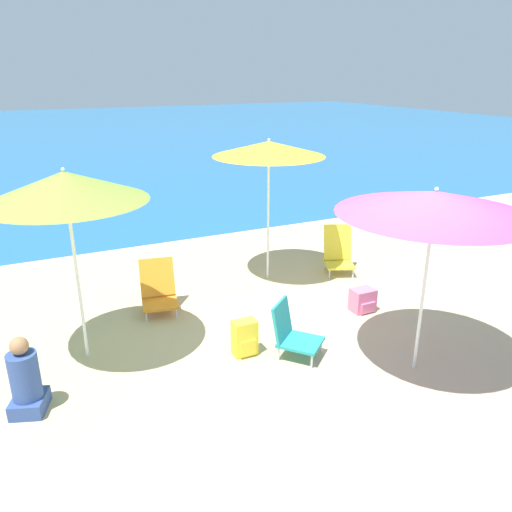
{
  "coord_description": "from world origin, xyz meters",
  "views": [
    {
      "loc": [
        -3.29,
        -3.91,
        3.17
      ],
      "look_at": [
        -0.76,
        1.36,
        1.0
      ],
      "focal_mm": 35.0,
      "sensor_mm": 36.0,
      "label": 1
    }
  ],
  "objects_px": {
    "beach_umbrella_purple": "(435,203)",
    "backpack_pink": "(363,300)",
    "beach_chair_yellow": "(338,252)",
    "person_seated_near": "(26,381)",
    "beach_chair_orange": "(158,289)",
    "backpack_yellow": "(245,338)",
    "beach_chair_teal": "(292,332)",
    "beach_umbrella_yellow": "(269,149)",
    "beach_umbrella_lime": "(65,187)"
  },
  "relations": [
    {
      "from": "beach_umbrella_purple",
      "to": "backpack_pink",
      "type": "distance_m",
      "value": 2.3
    },
    {
      "from": "beach_chair_yellow",
      "to": "person_seated_near",
      "type": "relative_size",
      "value": 0.94
    },
    {
      "from": "beach_chair_orange",
      "to": "person_seated_near",
      "type": "xyz_separation_m",
      "value": [
        -1.76,
        -1.64,
        0.03
      ]
    },
    {
      "from": "person_seated_near",
      "to": "backpack_yellow",
      "type": "bearing_deg",
      "value": 20.76
    },
    {
      "from": "beach_chair_yellow",
      "to": "beach_chair_teal",
      "type": "relative_size",
      "value": 1.13
    },
    {
      "from": "beach_umbrella_purple",
      "to": "beach_chair_yellow",
      "type": "xyz_separation_m",
      "value": [
        0.88,
        2.83,
        -1.59
      ]
    },
    {
      "from": "beach_chair_yellow",
      "to": "backpack_pink",
      "type": "distance_m",
      "value": 1.5
    },
    {
      "from": "beach_umbrella_yellow",
      "to": "beach_chair_teal",
      "type": "xyz_separation_m",
      "value": [
        -0.82,
        -2.23,
        -1.78
      ]
    },
    {
      "from": "beach_umbrella_purple",
      "to": "beach_chair_orange",
      "type": "bearing_deg",
      "value": 129.3
    },
    {
      "from": "beach_chair_orange",
      "to": "beach_umbrella_lime",
      "type": "bearing_deg",
      "value": -131.66
    },
    {
      "from": "beach_umbrella_yellow",
      "to": "backpack_pink",
      "type": "height_order",
      "value": "beach_umbrella_yellow"
    },
    {
      "from": "backpack_yellow",
      "to": "backpack_pink",
      "type": "bearing_deg",
      "value": 9.65
    },
    {
      "from": "person_seated_near",
      "to": "beach_chair_orange",
      "type": "bearing_deg",
      "value": 62.85
    },
    {
      "from": "beach_umbrella_yellow",
      "to": "beach_chair_orange",
      "type": "height_order",
      "value": "beach_umbrella_yellow"
    },
    {
      "from": "beach_chair_orange",
      "to": "beach_chair_yellow",
      "type": "relative_size",
      "value": 0.91
    },
    {
      "from": "beach_chair_yellow",
      "to": "backpack_yellow",
      "type": "height_order",
      "value": "beach_chair_yellow"
    },
    {
      "from": "beach_umbrella_yellow",
      "to": "beach_chair_teal",
      "type": "distance_m",
      "value": 2.97
    },
    {
      "from": "beach_umbrella_purple",
      "to": "person_seated_near",
      "type": "xyz_separation_m",
      "value": [
        -3.97,
        1.06,
        -1.59
      ]
    },
    {
      "from": "beach_chair_yellow",
      "to": "backpack_pink",
      "type": "bearing_deg",
      "value": -88.18
    },
    {
      "from": "beach_chair_orange",
      "to": "beach_umbrella_purple",
      "type": "bearing_deg",
      "value": -40.06
    },
    {
      "from": "backpack_pink",
      "to": "beach_chair_yellow",
      "type": "bearing_deg",
      "value": 69.16
    },
    {
      "from": "person_seated_near",
      "to": "beach_umbrella_purple",
      "type": "bearing_deg",
      "value": 4.91
    },
    {
      "from": "beach_umbrella_yellow",
      "to": "beach_chair_yellow",
      "type": "xyz_separation_m",
      "value": [
        1.19,
        -0.26,
        -1.74
      ]
    },
    {
      "from": "beach_umbrella_lime",
      "to": "backpack_yellow",
      "type": "height_order",
      "value": "beach_umbrella_lime"
    },
    {
      "from": "beach_chair_orange",
      "to": "person_seated_near",
      "type": "height_order",
      "value": "person_seated_near"
    },
    {
      "from": "beach_umbrella_purple",
      "to": "backpack_yellow",
      "type": "xyz_separation_m",
      "value": [
        -1.62,
        1.1,
        -1.71
      ]
    },
    {
      "from": "beach_umbrella_lime",
      "to": "beach_chair_teal",
      "type": "xyz_separation_m",
      "value": [
        2.19,
        -1.0,
        -1.73
      ]
    },
    {
      "from": "beach_chair_yellow",
      "to": "beach_chair_teal",
      "type": "height_order",
      "value": "beach_chair_yellow"
    },
    {
      "from": "beach_chair_orange",
      "to": "backpack_pink",
      "type": "distance_m",
      "value": 2.86
    },
    {
      "from": "beach_chair_orange",
      "to": "backpack_yellow",
      "type": "xyz_separation_m",
      "value": [
        0.6,
        -1.6,
        -0.09
      ]
    },
    {
      "from": "beach_umbrella_purple",
      "to": "person_seated_near",
      "type": "height_order",
      "value": "beach_umbrella_purple"
    },
    {
      "from": "backpack_pink",
      "to": "backpack_yellow",
      "type": "xyz_separation_m",
      "value": [
        -1.96,
        -0.33,
        0.05
      ]
    },
    {
      "from": "beach_chair_orange",
      "to": "backpack_yellow",
      "type": "distance_m",
      "value": 1.71
    },
    {
      "from": "beach_umbrella_lime",
      "to": "beach_chair_yellow",
      "type": "distance_m",
      "value": 4.63
    },
    {
      "from": "beach_chair_teal",
      "to": "backpack_yellow",
      "type": "distance_m",
      "value": 0.56
    },
    {
      "from": "beach_umbrella_yellow",
      "to": "person_seated_near",
      "type": "bearing_deg",
      "value": -151.12
    },
    {
      "from": "beach_chair_teal",
      "to": "backpack_yellow",
      "type": "height_order",
      "value": "beach_chair_teal"
    },
    {
      "from": "beach_umbrella_lime",
      "to": "beach_chair_orange",
      "type": "xyz_separation_m",
      "value": [
        1.1,
        0.85,
        -1.73
      ]
    },
    {
      "from": "beach_chair_yellow",
      "to": "backpack_pink",
      "type": "relative_size",
      "value": 2.36
    },
    {
      "from": "person_seated_near",
      "to": "backpack_pink",
      "type": "distance_m",
      "value": 4.34
    },
    {
      "from": "backpack_yellow",
      "to": "beach_chair_teal",
      "type": "bearing_deg",
      "value": -26.61
    },
    {
      "from": "beach_umbrella_lime",
      "to": "beach_chair_teal",
      "type": "distance_m",
      "value": 2.97
    },
    {
      "from": "beach_umbrella_purple",
      "to": "person_seated_near",
      "type": "relative_size",
      "value": 2.55
    },
    {
      "from": "beach_chair_yellow",
      "to": "beach_chair_teal",
      "type": "distance_m",
      "value": 2.81
    },
    {
      "from": "backpack_pink",
      "to": "person_seated_near",
      "type": "bearing_deg",
      "value": -175.08
    },
    {
      "from": "beach_chair_orange",
      "to": "backpack_pink",
      "type": "relative_size",
      "value": 2.15
    },
    {
      "from": "person_seated_near",
      "to": "backpack_yellow",
      "type": "relative_size",
      "value": 1.88
    },
    {
      "from": "beach_umbrella_lime",
      "to": "beach_chair_yellow",
      "type": "bearing_deg",
      "value": 13.09
    },
    {
      "from": "beach_chair_teal",
      "to": "person_seated_near",
      "type": "xyz_separation_m",
      "value": [
        -2.85,
        0.21,
        0.03
      ]
    },
    {
      "from": "beach_chair_orange",
      "to": "beach_chair_teal",
      "type": "relative_size",
      "value": 1.03
    }
  ]
}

